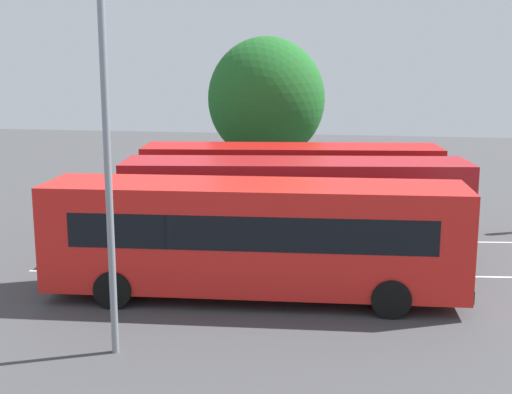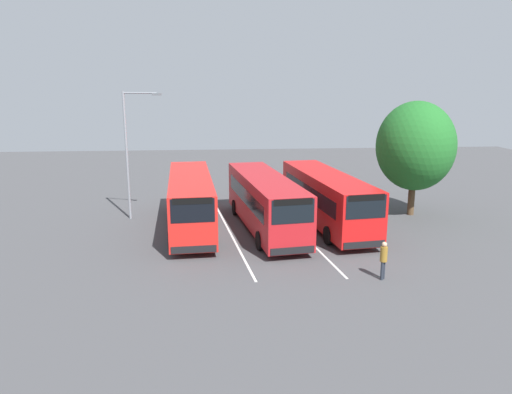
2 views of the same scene
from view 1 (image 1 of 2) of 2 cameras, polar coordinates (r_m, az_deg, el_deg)
The scene contains 8 objects.
ground_plane at distance 23.38m, azimuth 3.16°, elevation -4.87°, with size 75.65×75.65×0.00m, color #424244.
bus_far_left at distance 18.86m, azimuth -0.08°, elevation -3.22°, with size 11.56×3.19×3.22m.
bus_center_left at distance 23.07m, azimuth 3.31°, elevation -0.53°, with size 11.64×3.97×3.22m.
bus_center_right at distance 26.92m, azimuth 2.97°, elevation 1.20°, with size 11.63×3.82×3.22m.
street_lamp at distance 15.28m, azimuth -11.60°, elevation 4.23°, with size 1.07×2.52×8.16m.
depot_tree at distance 33.04m, azimuth 0.85°, elevation 8.10°, with size 5.56×5.00×7.57m.
lane_stripe_outer_left at distance 21.42m, azimuth 2.55°, elevation -6.39°, with size 16.14×0.12×0.01m, color silver.
lane_stripe_inner_left at distance 25.36m, azimuth 3.68°, elevation -3.57°, with size 16.14×0.12×0.01m, color silver.
Camera 1 is at (2.40, -22.32, 6.55)m, focal length 48.39 mm.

